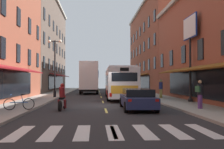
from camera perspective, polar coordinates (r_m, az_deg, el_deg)
ground_plane at (r=19.41m, az=-1.75°, el=-6.88°), size 34.80×80.00×0.10m
lane_centre_dashes at (r=19.15m, az=-1.72°, el=-6.80°), size 0.14×73.90×0.01m
crosswalk_near at (r=9.51m, az=0.35°, el=-12.41°), size 7.10×2.80×0.01m
sidewalk_left at (r=20.08m, az=-18.93°, el=-6.28°), size 3.00×80.00×0.14m
sidewalk_right at (r=20.47m, az=15.10°, el=-6.21°), size 3.00×80.00×0.14m
billboard_sign at (r=22.33m, az=16.72°, el=8.04°), size 0.40×2.81×6.97m
transit_bus at (r=26.36m, az=1.60°, el=-1.79°), size 2.82×11.57×3.07m
box_truck at (r=35.73m, az=-5.01°, el=-0.79°), size 2.51×7.17×4.27m
sedan_near at (r=16.44m, az=5.61°, el=-5.35°), size 2.05×4.73×1.30m
sedan_mid at (r=47.33m, az=-5.03°, el=-2.71°), size 2.03×4.34×1.31m
motorcycle_rider at (r=16.47m, az=-10.82°, el=-5.21°), size 0.62×2.07×1.66m
bicycle_near at (r=15.97m, az=-19.67°, el=-6.02°), size 1.70×0.48×0.91m
pedestrian_near at (r=16.61m, az=18.68°, el=-3.95°), size 0.52×0.47×1.72m
pedestrian_mid at (r=25.77m, az=10.65°, el=-3.00°), size 0.36×0.36×1.79m
street_lamp_twin at (r=27.15m, az=-12.41°, el=1.94°), size 1.42×0.32×5.84m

